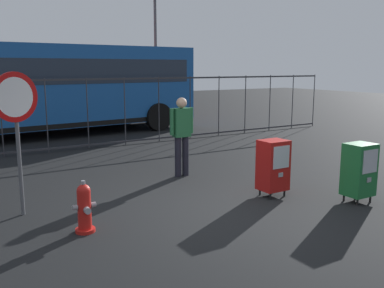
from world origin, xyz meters
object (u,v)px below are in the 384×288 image
Objects in this scene: bus_near at (44,85)px; street_light_near_right at (155,24)px; newspaper_box_primary at (273,165)px; fire_hydrant at (84,208)px; newspaper_box_secondary at (359,170)px; pedestrian at (182,132)px; stop_sign at (16,114)px; bus_far at (12,82)px.

bus_near is 1.42× the size of street_light_near_right.
newspaper_box_primary is 0.14× the size of street_light_near_right.
fire_hydrant is 4.58m from newspaper_box_secondary.
bus_near is (-1.20, 7.08, 0.76)m from pedestrian.
pedestrian is (2.74, 2.02, 0.60)m from fire_hydrant.
newspaper_box_secondary is at bearing -44.69° from newspaper_box_primary.
fire_hydrant is 0.45× the size of pedestrian.
newspaper_box_secondary is 3.57m from pedestrian.
bus_near is at bearing 101.60° from newspaper_box_primary.
street_light_near_right is at bearing 65.81° from pedestrian.
bus_near reaches higher than newspaper_box_primary.
newspaper_box_primary is at bearing -1.25° from fire_hydrant.
stop_sign is (-5.06, 2.29, 1.03)m from newspaper_box_secondary.
fire_hydrant is at bearing 178.75° from newspaper_box_primary.
newspaper_box_primary is (3.41, -0.07, 0.22)m from fire_hydrant.
bus_far is (-2.30, 12.93, 1.14)m from newspaper_box_primary.
newspaper_box_secondary is at bearing -103.36° from street_light_near_right.
newspaper_box_primary is 1.45m from newspaper_box_secondary.
fire_hydrant is 12.97m from bus_far.
bus_far reaches higher than pedestrian.
bus_far reaches higher than stop_sign.
street_light_near_right reaches higher than stop_sign.
pedestrian is at bearing 36.40° from fire_hydrant.
pedestrian reaches higher than newspaper_box_primary.
bus_near is (-1.88, 9.17, 1.14)m from newspaper_box_primary.
stop_sign is 11.78m from bus_far.
bus_near is (1.53, 9.10, 1.36)m from fire_hydrant.
pedestrian is at bearing 13.71° from stop_sign.
stop_sign reaches higher than pedestrian.
bus_far is (-3.33, 13.95, 1.14)m from newspaper_box_secondary.
fire_hydrant is 3.45m from pedestrian.
street_light_near_right is at bearing 76.64° from newspaper_box_secondary.
pedestrian is at bearing -114.19° from street_light_near_right.
bus_near reaches higher than stop_sign.
stop_sign is at bearing -109.94° from bus_near.
newspaper_box_secondary reaches higher than fire_hydrant.
bus_far is at bearing 103.43° from newspaper_box_secondary.
stop_sign is (-0.62, 1.20, 1.25)m from fire_hydrant.
newspaper_box_primary is at bearing -17.54° from stop_sign.
newspaper_box_primary is 1.00× the size of newspaper_box_secondary.
newspaper_box_secondary is at bearing -75.00° from bus_far.
stop_sign is 3.51m from pedestrian.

